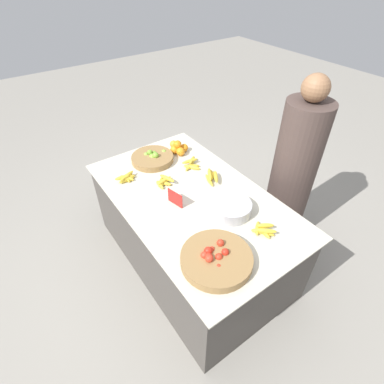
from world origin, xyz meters
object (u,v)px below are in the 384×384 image
Objects in this scene: metal_bowl at (231,208)px; tomato_basket at (216,259)px; lime_bowl at (153,158)px; price_sign at (175,198)px; vendor_person at (293,175)px.

tomato_basket is at bearing -51.99° from metal_bowl.
price_sign is (0.59, -0.15, 0.03)m from lime_bowl.
vendor_person is at bearing 45.93° from lime_bowl.
price_sign reaches higher than tomato_basket.
price_sign is at bearing -137.27° from metal_bowl.
tomato_basket is at bearing -73.00° from vendor_person.
lime_bowl is 1.19m from vendor_person.
lime_bowl is at bearing 168.79° from tomato_basket.
lime_bowl is at bearing 153.12° from price_sign.
price_sign is at bearing -103.55° from vendor_person.
lime_bowl is at bearing -171.85° from metal_bowl.
vendor_person is at bearing 107.00° from tomato_basket.
lime_bowl is 2.65× the size of price_sign.
tomato_basket is 0.28× the size of vendor_person.
price_sign is (-0.29, -0.27, 0.02)m from metal_bowl.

